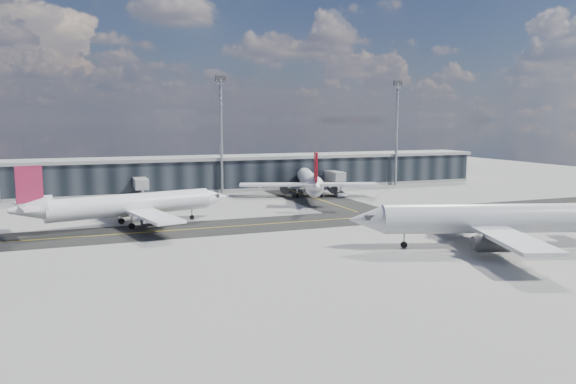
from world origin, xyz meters
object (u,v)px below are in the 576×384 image
at_px(airliner_redtail, 309,181).
at_px(service_van, 341,194).
at_px(airliner_af, 128,205).
at_px(airliner_near, 496,219).
at_px(baggage_tug, 162,221).

height_order(airliner_redtail, service_van, airliner_redtail).
bearing_deg(airliner_redtail, airliner_af, -134.28).
xyz_separation_m(airliner_af, airliner_redtail, (43.26, 22.62, 0.12)).
distance_m(airliner_af, service_van, 54.71).
height_order(airliner_near, service_van, airliner_near).
bearing_deg(service_van, airliner_near, -84.09).
distance_m(airliner_near, service_van, 55.90).
bearing_deg(airliner_redtail, service_van, 2.85).
bearing_deg(airliner_af, airliner_near, 40.56).
height_order(baggage_tug, service_van, baggage_tug).
relative_size(airliner_near, service_van, 8.06).
distance_m(airliner_af, airliner_redtail, 48.82).
height_order(airliner_redtail, airliner_near, airliner_near).
relative_size(baggage_tug, service_van, 0.55).
bearing_deg(baggage_tug, service_van, 121.34).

